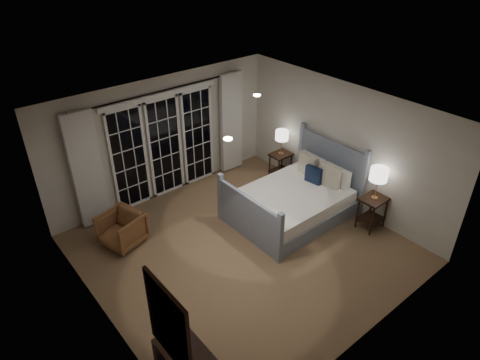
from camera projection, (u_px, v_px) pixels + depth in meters
floor at (243, 249)px, 7.57m from camera, size 5.00×5.00×0.00m
ceiling at (243, 118)px, 6.27m from camera, size 5.00×5.00×0.00m
wall_left at (96, 255)px, 5.56m from camera, size 0.02×5.00×2.50m
wall_right at (342, 145)px, 8.28m from camera, size 0.02×5.00×2.50m
wall_back at (163, 138)px, 8.57m from camera, size 5.00×0.02×2.50m
wall_front at (372, 273)px, 5.28m from camera, size 5.00×0.02×2.50m
french_doors at (165, 146)px, 8.63m from camera, size 2.50×0.04×2.20m
curtain_rod at (161, 91)px, 7.99m from camera, size 3.50×0.03×0.03m
curtain_left at (87, 170)px, 7.65m from camera, size 0.55×0.10×2.25m
curtain_right at (231, 123)px, 9.44m from camera, size 0.55×0.10×2.25m
downlight_a at (257, 95)px, 7.11m from camera, size 0.12×0.12×0.01m
downlight_b at (228, 139)px, 5.69m from camera, size 0.12×0.12×0.01m
bed at (293, 201)px, 8.28m from camera, size 2.24×1.60×1.30m
nightstand_left at (372, 208)px, 7.91m from camera, size 0.50×0.40×0.65m
nightstand_right at (280, 162)px, 9.50m from camera, size 0.46×0.36×0.59m
lamp_left at (379, 175)px, 7.54m from camera, size 0.32×0.32×0.62m
lamp_right at (282, 136)px, 9.16m from camera, size 0.28×0.28×0.55m
armchair at (122, 229)px, 7.55m from camera, size 0.84×0.83×0.62m
mirror at (169, 324)px, 4.24m from camera, size 0.05×0.85×1.00m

